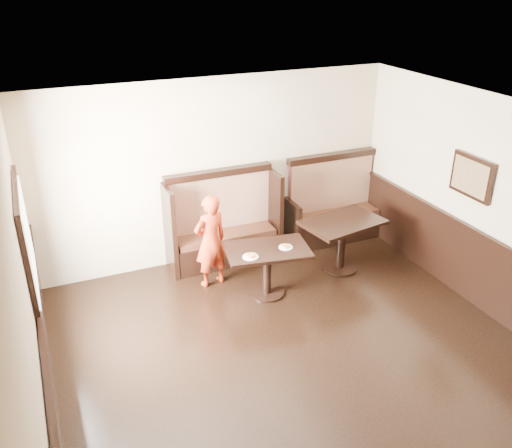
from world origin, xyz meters
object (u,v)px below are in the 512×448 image
table_neighbor (342,233)px  child (211,241)px  booth_neighbor (333,211)px  booth_main (223,229)px  table_main (267,259)px

table_neighbor → child: 1.96m
booth_neighbor → table_neighbor: bearing=-113.7°
booth_main → child: size_ratio=1.27×
child → booth_main: bearing=-135.8°
booth_main → child: booth_main is taller
booth_main → table_main: (0.21, -1.18, 0.03)m
booth_neighbor → table_main: booth_neighbor is taller
booth_neighbor → table_neighbor: (-0.43, -0.97, 0.12)m
booth_neighbor → table_neighbor: 1.06m
table_neighbor → child: size_ratio=0.92×
table_main → booth_main: bearing=110.1°
booth_neighbor → child: bearing=-165.5°
booth_neighbor → booth_main: bearing=179.9°
table_main → child: bearing=147.1°
booth_neighbor → child: 2.44m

